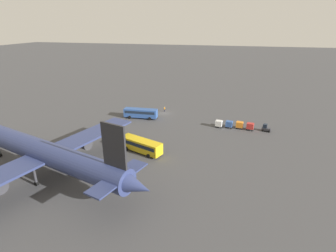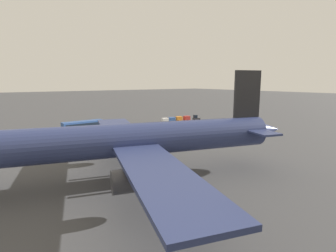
{
  "view_description": "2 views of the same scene",
  "coord_description": "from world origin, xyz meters",
  "px_view_note": "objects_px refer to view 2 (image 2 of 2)",
  "views": [
    {
      "loc": [
        -22.63,
        82.22,
        28.8
      ],
      "look_at": [
        -7.23,
        22.59,
        4.57
      ],
      "focal_mm": 28.0,
      "sensor_mm": 36.0,
      "label": 1
    },
    {
      "loc": [
        27.24,
        75.55,
        13.52
      ],
      "look_at": [
        -7.46,
        26.62,
        3.24
      ],
      "focal_mm": 28.0,
      "sensor_mm": 36.0,
      "label": 2
    }
  ],
  "objects_px": {
    "shuttle_bus_near": "(83,126)",
    "baggage_tug": "(196,118)",
    "cargo_cart_blue": "(172,120)",
    "shuttle_bus_far": "(156,136)",
    "airplane": "(121,141)",
    "cargo_cart_red": "(187,119)",
    "cargo_cart_white": "(165,121)",
    "cargo_cart_orange": "(179,119)",
    "worker_person": "(93,123)"
  },
  "relations": [
    {
      "from": "baggage_tug",
      "to": "cargo_cart_red",
      "type": "bearing_deg",
      "value": 17.34
    },
    {
      "from": "cargo_cart_orange",
      "to": "cargo_cart_blue",
      "type": "bearing_deg",
      "value": 2.99
    },
    {
      "from": "shuttle_bus_far",
      "to": "airplane",
      "type": "bearing_deg",
      "value": 65.23
    },
    {
      "from": "airplane",
      "to": "cargo_cart_red",
      "type": "distance_m",
      "value": 54.56
    },
    {
      "from": "cargo_cart_blue",
      "to": "shuttle_bus_near",
      "type": "bearing_deg",
      "value": -3.05
    },
    {
      "from": "airplane",
      "to": "cargo_cart_orange",
      "type": "distance_m",
      "value": 52.66
    },
    {
      "from": "shuttle_bus_near",
      "to": "cargo_cart_red",
      "type": "distance_m",
      "value": 34.1
    },
    {
      "from": "baggage_tug",
      "to": "cargo_cart_blue",
      "type": "relative_size",
      "value": 1.18
    },
    {
      "from": "cargo_cart_red",
      "to": "shuttle_bus_far",
      "type": "bearing_deg",
      "value": 39.15
    },
    {
      "from": "airplane",
      "to": "cargo_cart_blue",
      "type": "relative_size",
      "value": 22.86
    },
    {
      "from": "baggage_tug",
      "to": "cargo_cart_white",
      "type": "distance_m",
      "value": 13.23
    },
    {
      "from": "shuttle_bus_near",
      "to": "baggage_tug",
      "type": "xyz_separation_m",
      "value": [
        -38.39,
        1.51,
        -0.93
      ]
    },
    {
      "from": "shuttle_bus_far",
      "to": "worker_person",
      "type": "height_order",
      "value": "shuttle_bus_far"
    },
    {
      "from": "cargo_cart_orange",
      "to": "cargo_cart_white",
      "type": "xyz_separation_m",
      "value": [
        5.92,
        0.46,
        0.0
      ]
    },
    {
      "from": "airplane",
      "to": "worker_person",
      "type": "xyz_separation_m",
      "value": [
        -12.48,
        -46.12,
        -4.81
      ]
    },
    {
      "from": "cargo_cart_orange",
      "to": "worker_person",
      "type": "bearing_deg",
      "value": -21.08
    },
    {
      "from": "worker_person",
      "to": "cargo_cart_orange",
      "type": "xyz_separation_m",
      "value": [
        -25.37,
        9.78,
        0.32
      ]
    },
    {
      "from": "baggage_tug",
      "to": "cargo_cart_orange",
      "type": "relative_size",
      "value": 1.18
    },
    {
      "from": "cargo_cart_blue",
      "to": "cargo_cart_red",
      "type": "bearing_deg",
      "value": 177.49
    },
    {
      "from": "cargo_cart_red",
      "to": "cargo_cart_orange",
      "type": "relative_size",
      "value": 1.0
    },
    {
      "from": "shuttle_bus_near",
      "to": "shuttle_bus_far",
      "type": "relative_size",
      "value": 0.97
    },
    {
      "from": "cargo_cart_red",
      "to": "cargo_cart_blue",
      "type": "xyz_separation_m",
      "value": [
        5.92,
        -0.26,
        0.0
      ]
    },
    {
      "from": "cargo_cart_orange",
      "to": "airplane",
      "type": "bearing_deg",
      "value": 43.84
    },
    {
      "from": "cargo_cart_red",
      "to": "cargo_cart_white",
      "type": "height_order",
      "value": "same"
    },
    {
      "from": "worker_person",
      "to": "cargo_cart_orange",
      "type": "height_order",
      "value": "cargo_cart_orange"
    },
    {
      "from": "shuttle_bus_near",
      "to": "worker_person",
      "type": "distance_m",
      "value": 10.24
    },
    {
      "from": "shuttle_bus_near",
      "to": "cargo_cart_red",
      "type": "bearing_deg",
      "value": 173.98
    },
    {
      "from": "cargo_cart_orange",
      "to": "cargo_cart_white",
      "type": "height_order",
      "value": "same"
    },
    {
      "from": "cargo_cart_orange",
      "to": "cargo_cart_blue",
      "type": "distance_m",
      "value": 2.97
    },
    {
      "from": "cargo_cart_blue",
      "to": "airplane",
      "type": "bearing_deg",
      "value": 46.05
    },
    {
      "from": "shuttle_bus_near",
      "to": "baggage_tug",
      "type": "distance_m",
      "value": 38.43
    },
    {
      "from": "baggage_tug",
      "to": "cargo_cart_white",
      "type": "height_order",
      "value": "baggage_tug"
    },
    {
      "from": "shuttle_bus_far",
      "to": "cargo_cart_red",
      "type": "height_order",
      "value": "shuttle_bus_far"
    },
    {
      "from": "cargo_cart_red",
      "to": "cargo_cart_white",
      "type": "relative_size",
      "value": 1.0
    },
    {
      "from": "shuttle_bus_near",
      "to": "cargo_cart_white",
      "type": "height_order",
      "value": "shuttle_bus_near"
    },
    {
      "from": "cargo_cart_red",
      "to": "cargo_cart_blue",
      "type": "bearing_deg",
      "value": -2.51
    },
    {
      "from": "airplane",
      "to": "shuttle_bus_near",
      "type": "xyz_separation_m",
      "value": [
        -6.76,
        -37.68,
        -3.81
      ]
    },
    {
      "from": "shuttle_bus_far",
      "to": "cargo_cart_red",
      "type": "relative_size",
      "value": 4.98
    },
    {
      "from": "cargo_cart_orange",
      "to": "baggage_tug",
      "type": "bearing_deg",
      "value": 178.66
    },
    {
      "from": "baggage_tug",
      "to": "worker_person",
      "type": "relative_size",
      "value": 1.52
    },
    {
      "from": "shuttle_bus_near",
      "to": "cargo_cart_white",
      "type": "relative_size",
      "value": 4.84
    },
    {
      "from": "shuttle_bus_far",
      "to": "cargo_cart_white",
      "type": "relative_size",
      "value": 4.98
    },
    {
      "from": "cargo_cart_orange",
      "to": "cargo_cart_blue",
      "type": "xyz_separation_m",
      "value": [
        2.96,
        0.15,
        0.0
      ]
    },
    {
      "from": "cargo_cart_white",
      "to": "baggage_tug",
      "type": "bearing_deg",
      "value": -178.77
    },
    {
      "from": "baggage_tug",
      "to": "worker_person",
      "type": "bearing_deg",
      "value": -2.82
    },
    {
      "from": "worker_person",
      "to": "cargo_cart_white",
      "type": "xyz_separation_m",
      "value": [
        -19.44,
        10.23,
        0.32
      ]
    },
    {
      "from": "shuttle_bus_far",
      "to": "baggage_tug",
      "type": "relative_size",
      "value": 4.24
    },
    {
      "from": "shuttle_bus_far",
      "to": "baggage_tug",
      "type": "distance_m",
      "value": 36.72
    },
    {
      "from": "airplane",
      "to": "baggage_tug",
      "type": "height_order",
      "value": "airplane"
    },
    {
      "from": "cargo_cart_red",
      "to": "cargo_cart_orange",
      "type": "distance_m",
      "value": 2.99
    }
  ]
}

